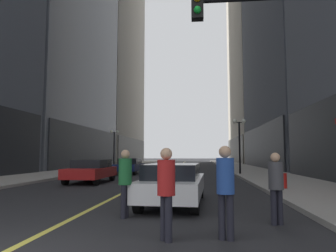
# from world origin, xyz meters

# --- Properties ---
(ground_plane) EXTENTS (200.00, 200.00, 0.00)m
(ground_plane) POSITION_xyz_m (0.00, 35.00, 0.00)
(ground_plane) COLOR #262628
(sidewalk_left) EXTENTS (4.50, 78.00, 0.15)m
(sidewalk_left) POSITION_xyz_m (-8.25, 35.00, 0.07)
(sidewalk_left) COLOR #9E9991
(sidewalk_left) RESTS_ON ground
(sidewalk_right) EXTENTS (4.50, 78.00, 0.15)m
(sidewalk_right) POSITION_xyz_m (8.25, 35.00, 0.07)
(sidewalk_right) COLOR #9E9991
(sidewalk_right) RESTS_ON ground
(lane_centre_stripe) EXTENTS (0.16, 70.00, 0.01)m
(lane_centre_stripe) POSITION_xyz_m (0.00, 35.00, 0.00)
(lane_centre_stripe) COLOR #E5D64C
(lane_centre_stripe) RESTS_ON ground
(car_white) EXTENTS (2.02, 4.84, 1.32)m
(car_white) POSITION_xyz_m (2.38, 6.15, 0.72)
(car_white) COLOR silver
(car_white) RESTS_ON ground
(car_red) EXTENTS (1.96, 4.19, 1.32)m
(car_red) POSITION_xyz_m (-3.02, 13.60, 0.72)
(car_red) COLOR #B21919
(car_red) RESTS_ON ground
(car_navy) EXTENTS (1.83, 4.63, 1.32)m
(car_navy) POSITION_xyz_m (-2.62, 21.92, 0.72)
(car_navy) COLOR #141E4C
(car_navy) RESTS_ON ground
(pedestrian_in_green_parka) EXTENTS (0.40, 0.40, 1.74)m
(pedestrian_in_green_parka) POSITION_xyz_m (1.31, 3.92, 1.02)
(pedestrian_in_green_parka) COLOR black
(pedestrian_in_green_parka) RESTS_ON ground
(pedestrian_in_blue_hoodie) EXTENTS (0.43, 0.43, 1.78)m
(pedestrian_in_blue_hoodie) POSITION_xyz_m (3.70, 2.09, 1.04)
(pedestrian_in_blue_hoodie) COLOR black
(pedestrian_in_blue_hoodie) RESTS_ON ground
(pedestrian_with_orange_bag) EXTENTS (0.43, 0.43, 1.66)m
(pedestrian_with_orange_bag) POSITION_xyz_m (4.98, 3.50, 0.96)
(pedestrian_with_orange_bag) COLOR black
(pedestrian_with_orange_bag) RESTS_ON ground
(pedestrian_in_red_jacket) EXTENTS (0.48, 0.48, 1.74)m
(pedestrian_in_red_jacket) POSITION_xyz_m (2.58, 1.90, 1.02)
(pedestrian_in_red_jacket) COLOR black
(pedestrian_in_red_jacket) RESTS_ON ground
(traffic_light_near_right) EXTENTS (3.43, 0.35, 5.65)m
(traffic_light_near_right) POSITION_xyz_m (5.35, 2.99, 3.74)
(traffic_light_near_right) COLOR black
(traffic_light_near_right) RESTS_ON ground
(street_lamp_left_far) EXTENTS (1.06, 0.36, 4.43)m
(street_lamp_left_far) POSITION_xyz_m (-6.40, 30.66, 3.26)
(street_lamp_left_far) COLOR black
(street_lamp_left_far) RESTS_ON ground
(street_lamp_right_mid) EXTENTS (1.06, 0.36, 4.43)m
(street_lamp_right_mid) POSITION_xyz_m (6.40, 20.88, 3.26)
(street_lamp_right_mid) COLOR black
(street_lamp_right_mid) RESTS_ON ground
(fire_hydrant_right) EXTENTS (0.28, 0.28, 0.80)m
(fire_hydrant_right) POSITION_xyz_m (6.90, 10.22, 0.40)
(fire_hydrant_right) COLOR red
(fire_hydrant_right) RESTS_ON ground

